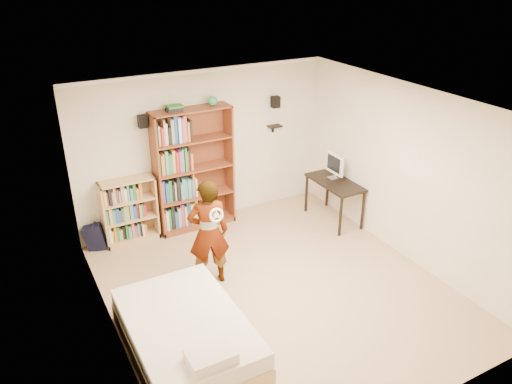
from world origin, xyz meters
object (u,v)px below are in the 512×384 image
low_bookshelf (129,211)px  person (209,233)px  tall_bookshelf (194,170)px  daybed (186,331)px  computer_desk (334,201)px

low_bookshelf → person: 1.83m
tall_bookshelf → daybed: tall_bookshelf is taller
tall_bookshelf → person: tall_bookshelf is taller
computer_desk → daybed: bearing=-152.2°
low_bookshelf → daybed: bearing=-92.8°
person → tall_bookshelf: bearing=-91.5°
computer_desk → low_bookshelf: bearing=163.3°
computer_desk → person: 2.81m
tall_bookshelf → computer_desk: bearing=-23.8°
tall_bookshelf → computer_desk: (2.24, -0.99, -0.68)m
computer_desk → tall_bookshelf: bearing=156.2°
low_bookshelf → person: bearing=-67.6°
computer_desk → person: bearing=-166.2°
low_bookshelf → computer_desk: 3.54m
daybed → computer_desk: bearing=27.8°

